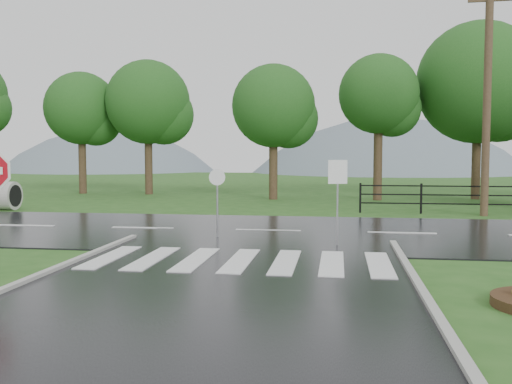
# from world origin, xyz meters

# --- Properties ---
(ground) EXTENTS (120.00, 120.00, 0.00)m
(ground) POSITION_xyz_m (0.00, 0.00, 0.00)
(ground) COLOR #27541C
(ground) RESTS_ON ground
(main_road) EXTENTS (90.00, 8.00, 0.04)m
(main_road) POSITION_xyz_m (0.00, 10.00, 0.00)
(main_road) COLOR black
(main_road) RESTS_ON ground
(crosswalk) EXTENTS (6.50, 2.80, 0.02)m
(crosswalk) POSITION_xyz_m (0.00, 5.00, 0.06)
(crosswalk) COLOR silver
(crosswalk) RESTS_ON ground
(fence_west) EXTENTS (9.58, 0.08, 1.20)m
(fence_west) POSITION_xyz_m (7.75, 16.00, 0.72)
(fence_west) COLOR black
(fence_west) RESTS_ON ground
(hills) EXTENTS (102.00, 48.00, 48.00)m
(hills) POSITION_xyz_m (3.49, 65.00, -15.54)
(hills) COLOR slate
(hills) RESTS_ON ground
(treeline) EXTENTS (83.20, 5.20, 10.00)m
(treeline) POSITION_xyz_m (1.00, 24.00, 0.00)
(treeline) COLOR #194A17
(treeline) RESTS_ON ground
(reg_sign_small) EXTENTS (0.49, 0.15, 2.24)m
(reg_sign_small) POSITION_xyz_m (2.10, 7.47, 1.58)
(reg_sign_small) COLOR #939399
(reg_sign_small) RESTS_ON ground
(reg_sign_round) EXTENTS (0.46, 0.09, 1.96)m
(reg_sign_round) POSITION_xyz_m (-1.24, 8.40, 1.27)
(reg_sign_round) COLOR #939399
(reg_sign_round) RESTS_ON ground
(utility_pole_east) EXTENTS (1.56, 0.29, 8.77)m
(utility_pole_east) POSITION_xyz_m (7.65, 15.50, 4.46)
(utility_pole_east) COLOR #473523
(utility_pole_east) RESTS_ON ground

